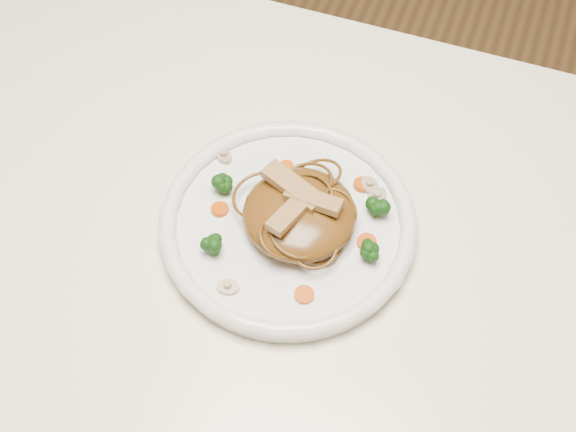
% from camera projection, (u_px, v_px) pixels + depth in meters
% --- Properties ---
extents(table, '(1.20, 0.80, 0.75)m').
position_uv_depth(table, '(275.00, 294.00, 0.95)').
color(table, '#EEE5C9').
rests_on(table, ground).
extents(plate, '(0.38, 0.38, 0.02)m').
position_uv_depth(plate, '(288.00, 227.00, 0.88)').
color(plate, white).
rests_on(plate, table).
extents(noodle_mound, '(0.15, 0.15, 0.04)m').
position_uv_depth(noodle_mound, '(299.00, 214.00, 0.86)').
color(noodle_mound, '#5B3811').
rests_on(noodle_mound, plate).
extents(chicken_a, '(0.07, 0.02, 0.01)m').
position_uv_depth(chicken_a, '(313.00, 200.00, 0.83)').
color(chicken_a, tan).
rests_on(chicken_a, noodle_mound).
extents(chicken_b, '(0.08, 0.05, 0.01)m').
position_uv_depth(chicken_b, '(293.00, 186.00, 0.84)').
color(chicken_b, tan).
rests_on(chicken_b, noodle_mound).
extents(chicken_c, '(0.04, 0.07, 0.01)m').
position_uv_depth(chicken_c, '(291.00, 212.00, 0.83)').
color(chicken_c, tan).
rests_on(chicken_c, noodle_mound).
extents(broccoli_0, '(0.03, 0.03, 0.03)m').
position_uv_depth(broccoli_0, '(378.00, 205.00, 0.87)').
color(broccoli_0, '#11420D').
rests_on(broccoli_0, plate).
extents(broccoli_1, '(0.03, 0.03, 0.03)m').
position_uv_depth(broccoli_1, '(224.00, 184.00, 0.89)').
color(broccoli_1, '#11420D').
rests_on(broccoli_1, plate).
extents(broccoli_2, '(0.04, 0.04, 0.03)m').
position_uv_depth(broccoli_2, '(213.00, 244.00, 0.84)').
color(broccoli_2, '#11420D').
rests_on(broccoli_2, plate).
extents(broccoli_3, '(0.03, 0.03, 0.03)m').
position_uv_depth(broccoli_3, '(372.00, 251.00, 0.84)').
color(broccoli_3, '#11420D').
rests_on(broccoli_3, plate).
extents(carrot_0, '(0.03, 0.03, 0.00)m').
position_uv_depth(carrot_0, '(363.00, 184.00, 0.90)').
color(carrot_0, '#B64806').
rests_on(carrot_0, plate).
extents(carrot_1, '(0.02, 0.02, 0.00)m').
position_uv_depth(carrot_1, '(220.00, 209.00, 0.88)').
color(carrot_1, '#B64806').
rests_on(carrot_1, plate).
extents(carrot_2, '(0.03, 0.03, 0.00)m').
position_uv_depth(carrot_2, '(367.00, 242.00, 0.86)').
color(carrot_2, '#B64806').
rests_on(carrot_2, plate).
extents(carrot_3, '(0.02, 0.02, 0.00)m').
position_uv_depth(carrot_3, '(286.00, 167.00, 0.92)').
color(carrot_3, '#B64806').
rests_on(carrot_3, plate).
extents(carrot_4, '(0.03, 0.03, 0.00)m').
position_uv_depth(carrot_4, '(304.00, 295.00, 0.82)').
color(carrot_4, '#B64806').
rests_on(carrot_4, plate).
extents(mushroom_0, '(0.03, 0.03, 0.01)m').
position_uv_depth(mushroom_0, '(228.00, 287.00, 0.82)').
color(mushroom_0, '#C5AF94').
rests_on(mushroom_0, plate).
extents(mushroom_1, '(0.03, 0.03, 0.01)m').
position_uv_depth(mushroom_1, '(377.00, 197.00, 0.89)').
color(mushroom_1, '#C5AF94').
rests_on(mushroom_1, plate).
extents(mushroom_2, '(0.03, 0.03, 0.01)m').
position_uv_depth(mushroom_2, '(224.00, 156.00, 0.92)').
color(mushroom_2, '#C5AF94').
rests_on(mushroom_2, plate).
extents(mushroom_3, '(0.04, 0.04, 0.01)m').
position_uv_depth(mushroom_3, '(370.00, 186.00, 0.90)').
color(mushroom_3, '#C5AF94').
rests_on(mushroom_3, plate).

